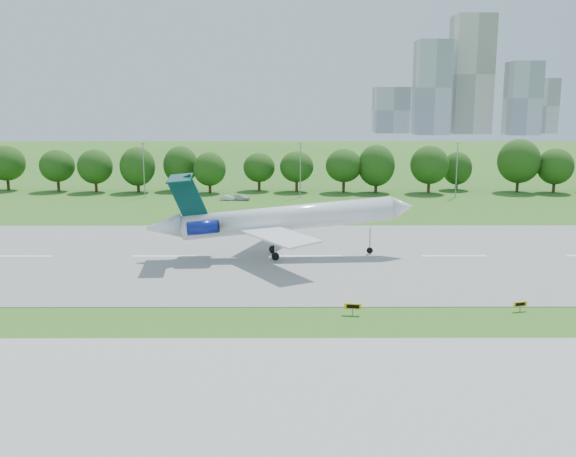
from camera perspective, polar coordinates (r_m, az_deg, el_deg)
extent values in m
plane|color=#245C18|center=(68.56, 19.78, -7.26)|extent=(600.00, 600.00, 0.00)
cube|color=gray|center=(91.53, 14.53, -2.40)|extent=(400.00, 45.00, 0.08)
cylinder|color=#382314|center=(158.57, -13.62, 3.87)|extent=(0.70, 0.70, 3.60)
sphere|color=#183A0E|center=(158.10, -13.70, 5.46)|extent=(8.40, 8.40, 8.40)
cylinder|color=#382314|center=(154.28, 1.02, 3.99)|extent=(0.70, 0.70, 3.60)
sphere|color=#183A0E|center=(153.80, 1.02, 5.62)|extent=(8.40, 8.40, 8.40)
cylinder|color=#382314|center=(160.18, 15.51, 3.85)|extent=(0.70, 0.70, 3.60)
sphere|color=#183A0E|center=(159.72, 15.59, 5.42)|extent=(8.40, 8.40, 8.40)
cylinder|color=gray|center=(147.30, -12.69, 5.03)|extent=(0.24, 0.24, 12.00)
cube|color=gray|center=(146.82, -12.79, 7.40)|extent=(0.90, 0.25, 0.18)
cylinder|color=gray|center=(143.87, 1.11, 5.16)|extent=(0.24, 0.24, 12.00)
cube|color=gray|center=(143.37, 1.12, 7.59)|extent=(0.90, 0.25, 0.18)
cylinder|color=gray|center=(148.82, 14.76, 5.00)|extent=(0.24, 0.24, 12.00)
cube|color=gray|center=(148.34, 14.87, 7.34)|extent=(0.90, 0.25, 0.18)
cube|color=#B2B2B7|center=(451.99, 12.66, 12.09)|extent=(22.00, 22.00, 62.00)
cube|color=beige|center=(474.14, 15.93, 12.97)|extent=(26.00, 26.00, 80.00)
cube|color=#B2B2B7|center=(463.90, 20.13, 10.80)|extent=(20.00, 20.00, 48.00)
cube|color=beige|center=(495.41, 21.63, 10.09)|extent=(18.00, 18.00, 38.00)
cube|color=#B2B2B7|center=(472.12, 9.14, 10.34)|extent=(24.00, 24.00, 32.00)
cylinder|color=white|center=(87.43, -0.01, 0.94)|extent=(29.13, 6.26, 5.59)
cone|color=white|center=(90.25, 10.09, 1.89)|extent=(3.64, 3.67, 3.59)
cone|color=white|center=(87.49, -10.95, 0.13)|extent=(5.16, 3.83, 3.71)
cube|color=white|center=(80.92, -0.74, -0.68)|extent=(10.50, 13.16, 0.61)
cube|color=white|center=(94.05, -1.48, 0.98)|extent=(8.63, 13.35, 0.61)
cube|color=#043433|center=(86.62, -8.89, 2.67)|extent=(5.23, 1.00, 6.56)
cube|color=#043433|center=(86.33, -9.58, 4.44)|extent=(3.98, 9.37, 0.45)
cylinder|color=navy|center=(84.68, -7.61, 0.09)|extent=(4.32, 2.23, 2.13)
cylinder|color=navy|center=(89.58, -7.52, 0.69)|extent=(4.32, 2.23, 2.13)
cylinder|color=gray|center=(89.96, 7.30, -0.97)|extent=(0.19, 0.19, 3.14)
cylinder|color=black|center=(90.30, 7.27, -1.95)|extent=(0.89, 0.37, 0.86)
cylinder|color=gray|center=(85.83, -1.14, -1.47)|extent=(0.23, 0.23, 3.14)
cylinder|color=black|center=(86.19, -1.14, -2.49)|extent=(1.09, 0.54, 1.05)
cylinder|color=gray|center=(89.94, -1.37, -0.89)|extent=(0.23, 0.23, 3.14)
cylinder|color=black|center=(90.28, -1.36, -1.86)|extent=(1.09, 0.54, 1.05)
cube|color=gray|center=(69.77, 19.92, -6.68)|extent=(0.11, 0.11, 0.63)
cube|color=yellow|center=(69.64, 19.95, -6.33)|extent=(1.45, 0.51, 0.50)
cube|color=black|center=(69.56, 20.00, -6.35)|extent=(1.06, 0.28, 0.32)
cube|color=gray|center=(64.86, 5.76, -7.34)|extent=(0.12, 0.12, 0.75)
cube|color=yellow|center=(64.70, 5.77, -6.89)|extent=(1.72, 0.44, 0.59)
cube|color=black|center=(64.58, 5.76, -6.92)|extent=(1.27, 0.21, 0.37)
imported|color=silver|center=(140.59, -5.39, 2.73)|extent=(3.36, 1.57, 1.07)
imported|color=silver|center=(140.45, -4.21, 2.80)|extent=(4.28, 2.63, 1.36)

